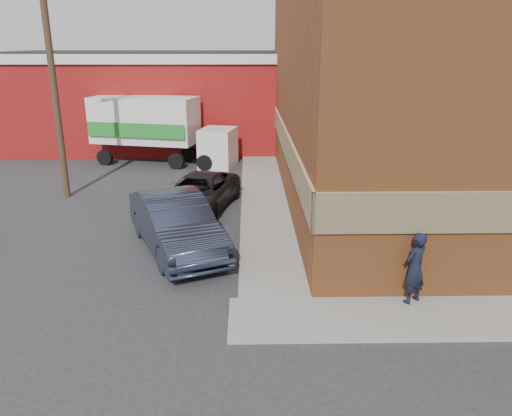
% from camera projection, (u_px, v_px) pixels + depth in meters
% --- Properties ---
extents(ground, '(90.00, 90.00, 0.00)m').
position_uv_depth(ground, '(250.00, 302.00, 12.18)').
color(ground, '#28282B').
rests_on(ground, ground).
extents(brick_building, '(14.25, 18.25, 9.36)m').
position_uv_depth(brick_building, '(466.00, 79.00, 19.40)').
color(brick_building, '#995127').
rests_on(brick_building, ground).
extents(sidewalk_west, '(1.80, 18.00, 0.12)m').
position_uv_depth(sidewalk_west, '(263.00, 194.00, 20.72)').
color(sidewalk_west, gray).
rests_on(sidewalk_west, ground).
extents(warehouse, '(16.30, 8.30, 5.60)m').
position_uv_depth(warehouse, '(149.00, 99.00, 30.18)').
color(warehouse, maroon).
rests_on(warehouse, ground).
extents(utility_pole, '(2.00, 0.26, 9.00)m').
position_uv_depth(utility_pole, '(53.00, 78.00, 19.11)').
color(utility_pole, '#463223').
rests_on(utility_pole, ground).
extents(man, '(0.77, 0.72, 1.77)m').
position_uv_depth(man, '(415.00, 268.00, 11.69)').
color(man, black).
rests_on(man, sidewalk_south).
extents(sedan, '(3.73, 5.49, 1.71)m').
position_uv_depth(sedan, '(176.00, 224.00, 15.01)').
color(sedan, '#282E42').
rests_on(sedan, ground).
extents(suv_a, '(3.31, 5.17, 1.33)m').
position_uv_depth(suv_a, '(199.00, 193.00, 18.79)').
color(suv_a, black).
rests_on(suv_a, ground).
extents(box_truck, '(7.25, 3.63, 3.44)m').
position_uv_depth(box_truck, '(157.00, 126.00, 25.64)').
color(box_truck, white).
rests_on(box_truck, ground).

